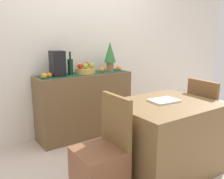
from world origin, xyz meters
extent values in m
cube|color=beige|center=(0.00, 0.00, -0.01)|extent=(6.40, 6.40, 0.02)
cube|color=silver|center=(0.00, 1.18, 1.35)|extent=(6.40, 0.06, 2.70)
cube|color=brown|center=(-0.14, 0.92, 0.44)|extent=(1.32, 0.42, 0.88)
cube|color=#1D4F39|center=(-0.14, 0.92, 0.88)|extent=(1.24, 0.32, 0.01)
cylinder|color=gold|center=(-0.11, 0.92, 0.92)|extent=(0.28, 0.28, 0.07)
sphere|color=#8DB235|center=(-0.03, 0.88, 0.99)|extent=(0.07, 0.07, 0.07)
sphere|color=#97AF33|center=(-0.13, 0.89, 0.99)|extent=(0.07, 0.07, 0.07)
sphere|color=red|center=(-0.07, 0.97, 0.99)|extent=(0.08, 0.08, 0.08)
sphere|color=gold|center=(-0.18, 0.98, 0.99)|extent=(0.07, 0.07, 0.07)
sphere|color=red|center=(-0.19, 0.91, 0.99)|extent=(0.07, 0.07, 0.07)
cylinder|color=#10341B|center=(-0.33, 0.92, 0.99)|extent=(0.07, 0.07, 0.21)
cylinder|color=#10341B|center=(-0.33, 0.92, 1.14)|extent=(0.03, 0.03, 0.10)
cube|color=black|center=(-0.51, 0.92, 1.04)|extent=(0.16, 0.18, 0.33)
cylinder|color=#AB6C43|center=(0.29, 0.92, 0.94)|extent=(0.10, 0.10, 0.13)
cone|color=#337238|center=(0.29, 0.92, 1.16)|extent=(0.17, 0.17, 0.30)
sphere|color=orange|center=(0.43, 0.89, 0.91)|extent=(0.07, 0.07, 0.07)
sphere|color=orange|center=(0.13, 0.88, 0.92)|extent=(0.07, 0.07, 0.07)
sphere|color=orange|center=(-0.71, 0.85, 0.92)|extent=(0.07, 0.07, 0.07)
sphere|color=orange|center=(-0.63, 0.88, 0.91)|extent=(0.07, 0.07, 0.07)
cube|color=brown|center=(0.09, -0.38, 0.37)|extent=(1.00, 0.82, 0.74)
cube|color=white|center=(0.11, -0.34, 0.75)|extent=(0.30, 0.24, 0.02)
cube|color=brown|center=(-0.69, -0.38, 0.23)|extent=(0.40, 0.40, 0.45)
cube|color=brown|center=(-0.51, -0.38, 0.68)|extent=(0.04, 0.40, 0.45)
cube|color=brown|center=(0.87, -0.38, 0.23)|extent=(0.42, 0.42, 0.45)
cube|color=brown|center=(0.69, -0.37, 0.68)|extent=(0.06, 0.40, 0.45)
camera|label=1|loc=(-1.68, -2.02, 1.41)|focal=39.27mm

